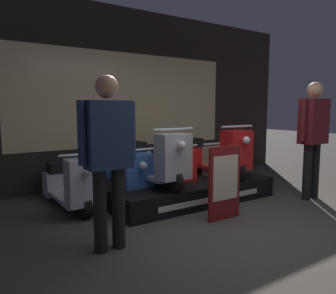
# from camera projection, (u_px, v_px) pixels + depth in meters

# --- Properties ---
(ground_plane) EXTENTS (30.00, 30.00, 0.00)m
(ground_plane) POSITION_uv_depth(u_px,v_px,m) (251.00, 232.00, 3.71)
(ground_plane) COLOR #423D38
(shop_wall_back) EXTENTS (7.79, 0.09, 3.20)m
(shop_wall_back) POSITION_uv_depth(u_px,v_px,m) (127.00, 97.00, 6.08)
(shop_wall_back) COLOR #28231E
(shop_wall_back) RESTS_ON ground_plane
(display_platform) EXTENTS (2.56, 1.40, 0.30)m
(display_platform) POSITION_uv_depth(u_px,v_px,m) (183.00, 188.00, 5.12)
(display_platform) COLOR black
(display_platform) RESTS_ON ground_plane
(scooter_display_left) EXTENTS (0.61, 1.54, 0.84)m
(scooter_display_left) POSITION_uv_depth(u_px,v_px,m) (152.00, 161.00, 4.73)
(scooter_display_left) COLOR black
(scooter_display_left) RESTS_ON display_platform
(scooter_display_right) EXTENTS (0.61, 1.54, 0.84)m
(scooter_display_right) POSITION_uv_depth(u_px,v_px,m) (212.00, 155.00, 5.36)
(scooter_display_right) COLOR black
(scooter_display_right) RESTS_ON display_platform
(scooter_backrow_0) EXTENTS (0.61, 1.54, 0.84)m
(scooter_backrow_0) POSITION_uv_depth(u_px,v_px,m) (71.00, 184.00, 4.60)
(scooter_backrow_0) COLOR black
(scooter_backrow_0) RESTS_ON ground_plane
(scooter_backrow_1) EXTENTS (0.61, 1.54, 0.84)m
(scooter_backrow_1) POSITION_uv_depth(u_px,v_px,m) (120.00, 178.00, 5.01)
(scooter_backrow_1) COLOR black
(scooter_backrow_1) RESTS_ON ground_plane
(scooter_backrow_2) EXTENTS (0.61, 1.54, 0.84)m
(scooter_backrow_2) POSITION_uv_depth(u_px,v_px,m) (161.00, 173.00, 5.43)
(scooter_backrow_2) COLOR black
(scooter_backrow_2) RESTS_ON ground_plane
(scooter_backrow_3) EXTENTS (0.61, 1.54, 0.84)m
(scooter_backrow_3) POSITION_uv_depth(u_px,v_px,m) (197.00, 168.00, 5.84)
(scooter_backrow_3) COLOR black
(scooter_backrow_3) RESTS_ON ground_plane
(person_left_browsing) EXTENTS (0.59, 0.24, 1.71)m
(person_left_browsing) POSITION_uv_depth(u_px,v_px,m) (108.00, 149.00, 3.14)
(person_left_browsing) COLOR black
(person_left_browsing) RESTS_ON ground_plane
(person_right_browsing) EXTENTS (0.61, 0.25, 1.79)m
(person_right_browsing) POSITION_uv_depth(u_px,v_px,m) (313.00, 130.00, 4.98)
(person_right_browsing) COLOR black
(person_right_browsing) RESTS_ON ground_plane
(price_sign_board) EXTENTS (0.50, 0.04, 0.93)m
(price_sign_board) POSITION_uv_depth(u_px,v_px,m) (225.00, 183.00, 4.09)
(price_sign_board) COLOR maroon
(price_sign_board) RESTS_ON ground_plane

